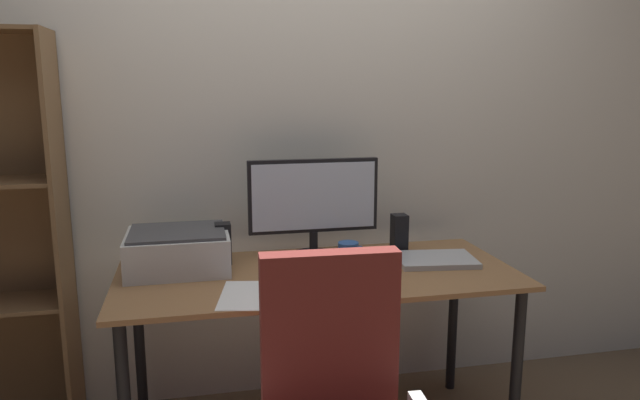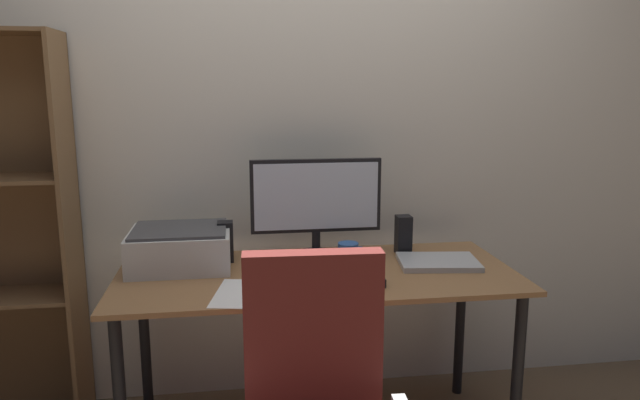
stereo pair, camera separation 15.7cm
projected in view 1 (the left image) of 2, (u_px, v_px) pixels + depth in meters
The scene contains 11 objects.
back_wall at pixel (295, 122), 2.73m from camera, with size 6.40×0.10×2.60m, color silver.
desk at pixel (318, 292), 2.36m from camera, with size 1.57×0.70×0.74m.
monitor at pixel (314, 201), 2.50m from camera, with size 0.56×0.20×0.42m.
keyboard at pixel (322, 285), 2.16m from camera, with size 0.29×0.11×0.02m, color #B7BABC.
mouse at pixel (379, 279), 2.20m from camera, with size 0.06×0.10×0.03m, color black.
coffee_mug at pixel (348, 255), 2.37m from camera, with size 0.10×0.08×0.11m.
laptop at pixel (436, 260), 2.46m from camera, with size 0.32×0.23×0.02m, color #B7BABC.
speaker_left at pixel (223, 243), 2.44m from camera, with size 0.06×0.07×0.17m, color black.
speaker_right at pixel (399, 233), 2.60m from camera, with size 0.06×0.07×0.17m, color black.
printer at pixel (178, 250), 2.35m from camera, with size 0.40×0.34×0.16m.
paper_sheet at pixel (251, 295), 2.08m from camera, with size 0.21×0.30×0.00m, color white.
Camera 1 is at (-0.47, -2.19, 1.48)m, focal length 33.08 mm.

